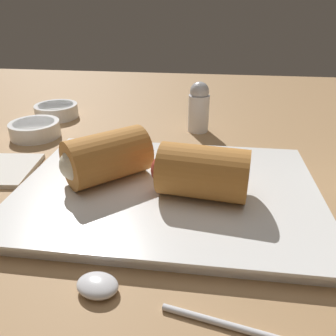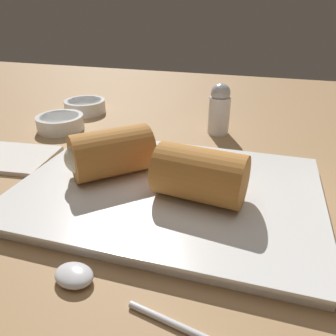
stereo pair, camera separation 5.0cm
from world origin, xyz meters
The scene contains 9 objects.
table_surface centered at (0.00, 0.00, 1.00)cm, with size 180.00×140.00×2.00cm.
serving_plate centered at (1.82, 1.49, 2.76)cm, with size 32.98×23.71×1.50cm.
roll_front_left centered at (5.13, -0.01, 6.25)cm, with size 10.28×6.58×5.51cm.
roll_front_right centered at (-5.59, 2.00, 6.25)cm, with size 10.39×10.16×5.51cm.
dipping_bowl_near centered at (-21.84, 16.85, 3.33)cm, with size 7.84×7.84×2.45cm.
dipping_bowl_far centered at (-22.55, 26.57, 3.33)cm, with size 7.84×7.84×2.45cm.
spoon centered at (0.69, -13.04, 2.50)cm, with size 18.73×5.14×1.16cm.
napkin centered at (-21.43, 4.64, 2.30)cm, with size 11.17×9.79×0.60cm.
salt_shaker centered at (4.18, 22.89, 6.12)cm, with size 3.46×3.46×8.27cm.
Camera 2 is at (10.73, -28.72, 22.11)cm, focal length 35.00 mm.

